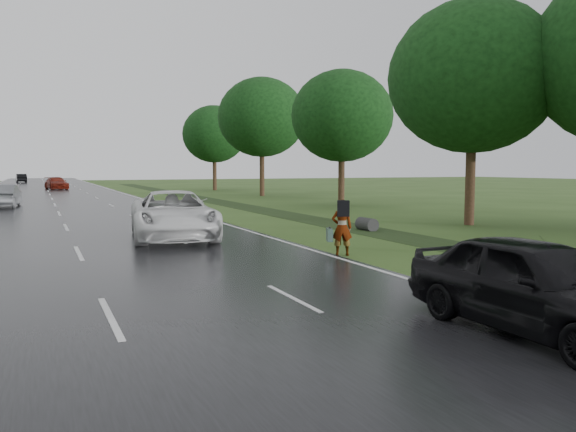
% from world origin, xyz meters
% --- Properties ---
extents(ground, '(220.00, 220.00, 0.00)m').
position_xyz_m(ground, '(0.00, 0.00, 0.00)').
color(ground, '#2E4819').
rests_on(ground, ground).
extents(road, '(14.00, 180.00, 0.04)m').
position_xyz_m(road, '(0.00, 45.00, 0.02)').
color(road, black).
rests_on(road, ground).
extents(edge_stripe_east, '(0.12, 180.00, 0.01)m').
position_xyz_m(edge_stripe_east, '(6.75, 45.00, 0.04)').
color(edge_stripe_east, silver).
rests_on(edge_stripe_east, road).
extents(center_line, '(0.12, 180.00, 0.01)m').
position_xyz_m(center_line, '(0.00, 45.00, 0.04)').
color(center_line, silver).
rests_on(center_line, road).
extents(drainage_ditch, '(2.20, 120.00, 0.56)m').
position_xyz_m(drainage_ditch, '(11.50, 18.71, 0.04)').
color(drainage_ditch, black).
rests_on(drainage_ditch, ground).
extents(tree_east_b, '(7.60, 7.60, 10.11)m').
position_xyz_m(tree_east_b, '(17.00, 10.00, 6.68)').
color(tree_east_b, '#352216').
rests_on(tree_east_b, ground).
extents(tree_east_c, '(7.00, 7.00, 9.29)m').
position_xyz_m(tree_east_c, '(18.20, 24.00, 6.14)').
color(tree_east_c, '#352216').
rests_on(tree_east_c, ground).
extents(tree_east_d, '(8.00, 8.00, 10.76)m').
position_xyz_m(tree_east_d, '(17.80, 38.00, 7.15)').
color(tree_east_d, '#352216').
rests_on(tree_east_d, ground).
extents(tree_east_f, '(7.20, 7.20, 9.62)m').
position_xyz_m(tree_east_f, '(17.50, 52.00, 6.37)').
color(tree_east_f, '#352216').
rests_on(tree_east_f, ground).
extents(pedestrian, '(0.82, 0.85, 1.68)m').
position_xyz_m(pedestrian, '(7.18, 4.54, 0.87)').
color(pedestrian, '#A5998C').
rests_on(pedestrian, ground).
extents(white_pickup, '(3.69, 6.59, 1.74)m').
position_xyz_m(white_pickup, '(3.44, 10.37, 0.91)').
color(white_pickup, white).
rests_on(white_pickup, road).
extents(dark_sedan, '(1.91, 4.57, 1.55)m').
position_xyz_m(dark_sedan, '(6.00, -3.67, 0.81)').
color(dark_sedan, black).
rests_on(dark_sedan, road).
extents(silver_sedan, '(1.99, 4.65, 1.49)m').
position_xyz_m(silver_sedan, '(-3.03, 30.85, 0.79)').
color(silver_sedan, gray).
rests_on(silver_sedan, road).
extents(far_car_red, '(2.83, 5.22, 1.44)m').
position_xyz_m(far_car_red, '(1.00, 61.16, 0.76)').
color(far_car_red, maroon).
rests_on(far_car_red, road).
extents(far_car_dark, '(1.90, 4.52, 1.45)m').
position_xyz_m(far_car_dark, '(-3.47, 94.94, 0.77)').
color(far_car_dark, black).
rests_on(far_car_dark, road).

